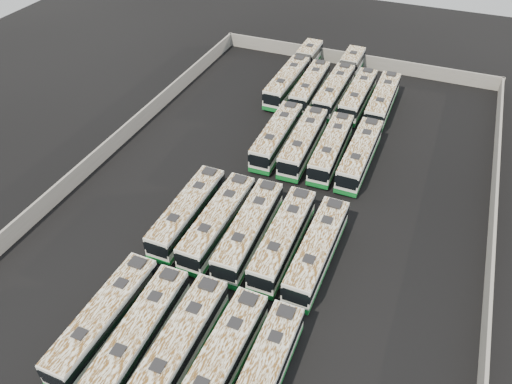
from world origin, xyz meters
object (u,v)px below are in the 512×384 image
object	(u,v)px
bus_midfront_left	(218,222)
bus_back_center	(340,81)
bus_midback_right	(331,148)
bus_midfront_right	(283,238)
bus_midback_left	(277,136)
bus_front_right	(220,364)
bus_midfront_far_left	(188,212)
bus_midback_center	(303,142)
bus_back_far_left	(295,73)
bus_back_left	(310,87)
bus_midfront_center	(249,230)
bus_midback_far_right	(360,155)
bus_front_left	(140,333)
bus_front_center	(179,347)
bus_front_far_left	(105,319)
bus_back_far_right	(382,100)
bus_midfront_far_right	(317,250)
bus_back_right	(358,96)
bus_front_far_right	(262,377)

from	to	relation	value
bus_midfront_left	bus_back_center	world-z (taller)	bus_back_center
bus_midback_right	bus_back_center	distance (m)	17.87
bus_midfront_right	bus_midback_left	xyz separation A→B (m)	(-6.93, 16.82, -0.00)
bus_midback_right	bus_front_right	bearing A→B (deg)	-91.43
bus_midfront_far_left	bus_midback_left	size ratio (longest dim) A/B	0.98
bus_midback_center	bus_back_far_left	size ratio (longest dim) A/B	0.64
bus_midfront_far_left	bus_back_left	bearing A→B (deg)	83.68
bus_midfront_center	bus_midback_far_right	distance (m)	18.38
bus_front_left	bus_midback_center	bearing A→B (deg)	82.08
bus_front_right	bus_midfront_far_left	distance (m)	17.89
bus_front_center	bus_midfront_right	world-z (taller)	bus_front_center
bus_midback_left	bus_front_far_left	bearing A→B (deg)	-97.51
bus_midback_left	bus_back_far_right	world-z (taller)	bus_midback_left
bus_back_far_left	bus_back_far_right	xyz separation A→B (m)	(14.08, -3.49, -0.02)
bus_front_center	bus_midfront_right	size ratio (longest dim) A/B	1.00
bus_midfront_far_left	bus_midfront_left	size ratio (longest dim) A/B	0.98
bus_back_left	bus_back_far_left	bearing A→B (deg)	134.69
bus_front_left	bus_midfront_far_right	distance (m)	17.68
bus_midfront_far_left	bus_midfront_far_right	world-z (taller)	bus_midfront_far_right
bus_midfront_right	bus_back_far_right	size ratio (longest dim) A/B	1.01
bus_front_center	bus_midfront_far_right	world-z (taller)	bus_front_center
bus_midfront_left	bus_midfront_center	bearing A→B (deg)	1.70
bus_back_right	bus_front_center	bearing A→B (deg)	-93.73
bus_midback_left	bus_midback_center	xyz separation A→B (m)	(3.51, -0.11, 0.00)
bus_midfront_right	bus_midback_right	xyz separation A→B (m)	(0.10, 16.83, -0.04)
bus_back_far_left	bus_back_far_right	distance (m)	14.51
bus_midback_center	bus_back_center	size ratio (longest dim) A/B	0.64
bus_midfront_left	bus_midfront_far_right	world-z (taller)	bus_midfront_left
bus_front_right	bus_midfront_far_right	xyz separation A→B (m)	(3.42, 14.25, -0.00)
bus_midfront_far_right	bus_midback_right	world-z (taller)	bus_midfront_far_right
bus_midfront_right	bus_back_far_right	xyz separation A→B (m)	(3.54, 30.87, -0.01)
bus_front_far_right	bus_midback_right	xyz separation A→B (m)	(-3.42, 31.16, 0.02)
bus_midback_left	bus_back_right	world-z (taller)	bus_midback_left
bus_midback_left	bus_back_left	bearing A→B (deg)	89.37
bus_front_right	bus_midfront_far_left	world-z (taller)	bus_front_right
bus_midback_far_right	bus_back_far_right	size ratio (longest dim) A/B	1.00
bus_front_right	bus_back_right	size ratio (longest dim) A/B	1.03
bus_front_far_right	bus_midfront_right	bearing A→B (deg)	103.49
bus_midback_right	bus_back_far_left	xyz separation A→B (m)	(-10.65, 17.53, 0.05)
bus_front_center	bus_back_left	size ratio (longest dim) A/B	1.02
bus_front_right	bus_back_far_left	xyz separation A→B (m)	(-10.65, 48.88, 0.01)
bus_midfront_center	bus_midback_right	distance (m)	17.37
bus_midfront_center	bus_back_center	world-z (taller)	bus_midfront_center
bus_midback_center	bus_back_center	bearing A→B (deg)	88.44
bus_front_right	bus_back_far_right	xyz separation A→B (m)	(3.44, 45.39, -0.02)
bus_midfront_left	bus_back_far_left	size ratio (longest dim) A/B	0.64
bus_midfront_far_right	bus_midback_left	distance (m)	20.04
bus_midfront_left	bus_back_far_right	size ratio (longest dim) A/B	1.01
bus_front_left	bus_midfront_left	size ratio (longest dim) A/B	0.97
bus_front_center	bus_midfront_left	world-z (taller)	bus_front_center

